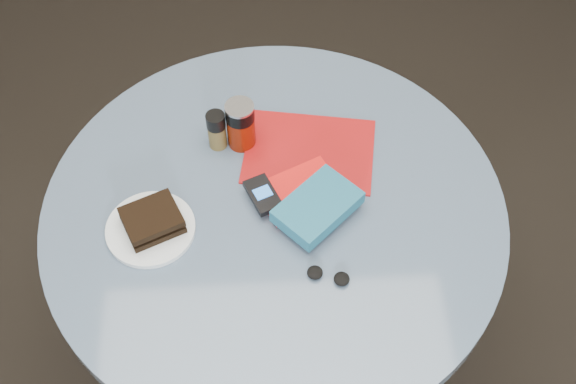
{
  "coord_description": "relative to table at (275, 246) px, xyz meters",
  "views": [
    {
      "loc": [
        -0.02,
        -0.89,
        2.02
      ],
      "look_at": [
        0.03,
        0.0,
        0.8
      ],
      "focal_mm": 45.0,
      "sensor_mm": 36.0,
      "label": 1
    }
  ],
  "objects": [
    {
      "name": "plate",
      "position": [
        -0.26,
        -0.05,
        0.17
      ],
      "size": [
        0.21,
        0.21,
        0.01
      ],
      "primitive_type": "cylinder",
      "rotation": [
        0.0,
        0.0,
        0.16
      ],
      "color": "silver",
      "rests_on": "table"
    },
    {
      "name": "ground",
      "position": [
        0.0,
        0.0,
        -0.59
      ],
      "size": [
        4.0,
        4.0,
        0.0
      ],
      "primitive_type": "plane",
      "color": "black",
      "rests_on": "ground"
    },
    {
      "name": "magazine",
      "position": [
        0.09,
        0.15,
        0.17
      ],
      "size": [
        0.32,
        0.26,
        0.01
      ],
      "primitive_type": "cube",
      "rotation": [
        0.0,
        0.0,
        -0.17
      ],
      "color": "maroon",
      "rests_on": "table"
    },
    {
      "name": "red_book",
      "position": [
        0.06,
        0.03,
        0.18
      ],
      "size": [
        0.2,
        0.18,
        0.01
      ],
      "primitive_type": "cube",
      "rotation": [
        0.0,
        0.0,
        0.44
      ],
      "color": "red",
      "rests_on": "magazine"
    },
    {
      "name": "pepper_grinder",
      "position": [
        -0.12,
        0.18,
        0.21
      ],
      "size": [
        0.04,
        0.04,
        0.1
      ],
      "color": "#4E4221",
      "rests_on": "table"
    },
    {
      "name": "sandwich",
      "position": [
        -0.25,
        -0.04,
        0.2
      ],
      "size": [
        0.14,
        0.13,
        0.04
      ],
      "color": "black",
      "rests_on": "plate"
    },
    {
      "name": "headphones",
      "position": [
        0.1,
        -0.18,
        0.17
      ],
      "size": [
        0.09,
        0.06,
        0.02
      ],
      "color": "black",
      "rests_on": "table"
    },
    {
      "name": "table",
      "position": [
        0.0,
        0.0,
        0.0
      ],
      "size": [
        1.0,
        1.0,
        0.75
      ],
      "color": "black",
      "rests_on": "ground"
    },
    {
      "name": "novel",
      "position": [
        0.09,
        -0.03,
        0.2
      ],
      "size": [
        0.2,
        0.2,
        0.03
      ],
      "primitive_type": "cube",
      "rotation": [
        0.0,
        0.0,
        0.75
      ],
      "color": "navy",
      "rests_on": "red_book"
    },
    {
      "name": "soda_can",
      "position": [
        -0.07,
        0.18,
        0.22
      ],
      "size": [
        0.07,
        0.07,
        0.12
      ],
      "color": "#6C1605",
      "rests_on": "table"
    },
    {
      "name": "mp3_player",
      "position": [
        -0.02,
        0.01,
        0.19
      ],
      "size": [
        0.09,
        0.11,
        0.02
      ],
      "color": "black",
      "rests_on": "red_book"
    }
  ]
}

